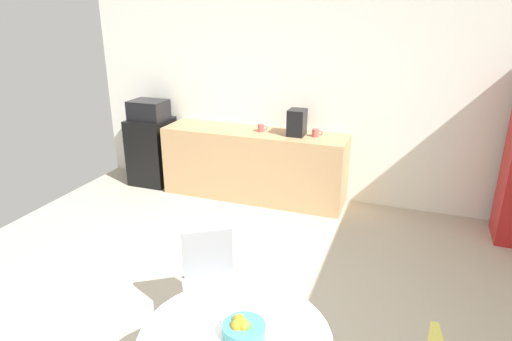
# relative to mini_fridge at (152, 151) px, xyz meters

# --- Properties ---
(ground_plane) EXTENTS (6.00, 6.00, 0.00)m
(ground_plane) POSITION_rel_mini_fridge_xyz_m (2.14, -2.65, -0.46)
(ground_plane) COLOR #B2A893
(wall_back) EXTENTS (6.00, 0.10, 2.60)m
(wall_back) POSITION_rel_mini_fridge_xyz_m (2.14, 0.35, 0.84)
(wall_back) COLOR white
(wall_back) RESTS_ON ground_plane
(counter_block) EXTENTS (2.38, 0.60, 0.90)m
(counter_block) POSITION_rel_mini_fridge_xyz_m (1.54, 0.00, -0.01)
(counter_block) COLOR tan
(counter_block) RESTS_ON ground_plane
(mini_fridge) EXTENTS (0.54, 0.54, 0.93)m
(mini_fridge) POSITION_rel_mini_fridge_xyz_m (0.00, 0.00, 0.00)
(mini_fridge) COLOR black
(mini_fridge) RESTS_ON ground_plane
(microwave) EXTENTS (0.48, 0.38, 0.26)m
(microwave) POSITION_rel_mini_fridge_xyz_m (0.00, 0.00, 0.59)
(microwave) COLOR black
(microwave) RESTS_ON mini_fridge
(chair_gray) EXTENTS (0.58, 0.58, 0.83)m
(chair_gray) POSITION_rel_mini_fridge_xyz_m (2.15, -2.57, 0.06)
(chair_gray) COLOR silver
(chair_gray) RESTS_ON ground_plane
(fruit_bowl) EXTENTS (0.23, 0.23, 0.11)m
(fruit_bowl) POSITION_rel_mini_fridge_xyz_m (2.72, -3.32, 0.30)
(fruit_bowl) COLOR teal
(fruit_bowl) RESTS_ON round_table
(mug_white) EXTENTS (0.13, 0.08, 0.09)m
(mug_white) POSITION_rel_mini_fridge_xyz_m (1.63, 0.01, 0.49)
(mug_white) COLOR #D84C4C
(mug_white) RESTS_ON counter_block
(mug_green) EXTENTS (0.13, 0.08, 0.09)m
(mug_green) POSITION_rel_mini_fridge_xyz_m (2.33, 0.02, 0.49)
(mug_green) COLOR #D84C4C
(mug_green) RESTS_ON counter_block
(coffee_maker) EXTENTS (0.20, 0.24, 0.32)m
(coffee_maker) POSITION_rel_mini_fridge_xyz_m (2.10, 0.00, 0.60)
(coffee_maker) COLOR black
(coffee_maker) RESTS_ON counter_block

